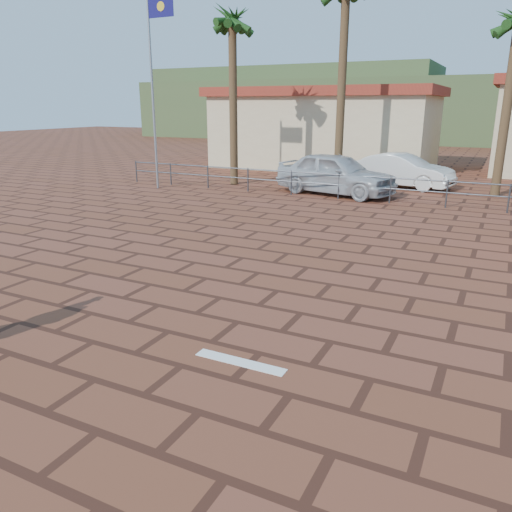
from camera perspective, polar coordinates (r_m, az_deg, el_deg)
The scene contains 10 objects.
ground at distance 8.60m, azimuth -2.15°, elevation -7.56°, with size 120.00×120.00×0.00m, color brown.
paint_stripe at distance 7.35m, azimuth -1.81°, elevation -12.01°, with size 1.40×0.22×0.01m, color white.
guardrail at distance 19.44m, azimuth 15.13°, elevation 7.82°, with size 24.06×0.06×1.00m.
flagpole at distance 22.50m, azimuth -11.57°, elevation 19.34°, with size 1.30×0.10×8.00m.
palm_far_left at distance 23.50m, azimuth -2.73°, elevation 24.90°, with size 2.40×2.40×8.25m.
building_west at distance 30.49m, azimuth 8.01°, elevation 14.35°, with size 12.60×7.60×4.50m.
hill_front at distance 56.98m, azimuth 23.52°, elevation 15.01°, with size 70.00×18.00×6.00m, color #384C28.
hill_back at distance 67.94m, azimuth 4.37°, elevation 17.24°, with size 35.00×14.00×8.00m, color #384C28.
car_silver at distance 20.99m, azimuth 9.10°, elevation 9.29°, with size 2.01×5.00×1.70m, color #B0B3B7.
car_white at distance 23.47m, azimuth 16.28°, elevation 9.35°, with size 1.57×4.50×1.48m, color silver.
Camera 1 is at (3.77, -6.86, 3.56)m, focal length 35.00 mm.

